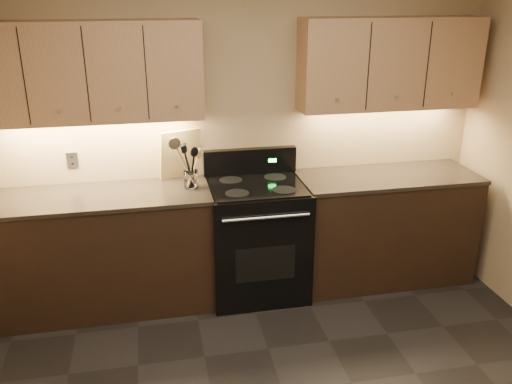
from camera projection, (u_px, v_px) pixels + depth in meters
wall_back at (239, 129)px, 4.33m from camera, size 4.00×0.04×2.60m
counter_left at (106, 251)px, 4.15m from camera, size 1.62×0.62×0.93m
counter_right at (384, 227)px, 4.57m from camera, size 1.46×0.62×0.93m
stove at (257, 237)px, 4.34m from camera, size 0.76×0.68×1.14m
upper_cab_left at (88, 72)px, 3.81m from camera, size 1.60×0.30×0.70m
upper_cab_right at (390, 64)px, 4.23m from camera, size 1.44×0.30×0.70m
outlet_plate at (72, 160)px, 4.15m from camera, size 0.08×0.01×0.12m
utensil_crock at (191, 180)px, 4.11m from camera, size 0.13×0.13×0.14m
cutting_board at (180, 154)px, 4.25m from camera, size 0.34×0.19×0.40m
wooden_spoon at (187, 168)px, 4.05m from camera, size 0.17×0.10×0.30m
black_spoon at (190, 163)px, 4.09m from camera, size 0.10×0.17×0.34m
black_turner at (192, 165)px, 4.05m from camera, size 0.17×0.11×0.35m
steel_spatula at (193, 163)px, 4.08m from camera, size 0.17×0.12×0.36m
steel_skimmer at (194, 161)px, 4.04m from camera, size 0.24×0.12×0.40m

